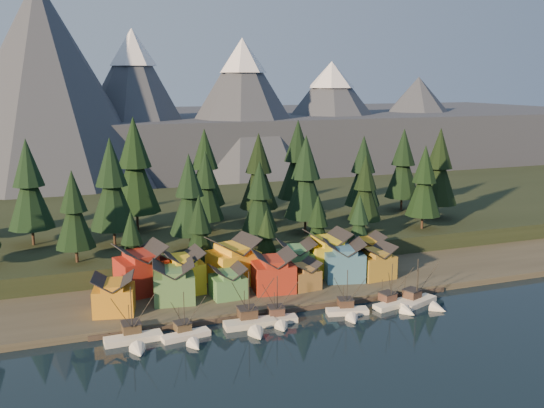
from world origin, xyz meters
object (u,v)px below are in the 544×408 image
object	(u,v)px
boat_4	(349,306)
house_back_0	(141,267)
boat_5	(396,300)
boat_0	(134,333)
boat_1	(188,331)
boat_2	(252,317)
house_front_1	(174,281)
house_back_1	(183,270)
boat_3	(279,313)
house_front_0	(114,293)
boat_6	(423,296)

from	to	relation	value
boat_4	house_back_0	xyz separation A→B (m)	(-39.25, 25.27, 5.27)
boat_5	house_back_0	xyz separation A→B (m)	(-50.70, 25.36, 5.23)
boat_5	boat_0	bearing A→B (deg)	166.44
boat_0	boat_4	bearing A→B (deg)	-3.82
boat_1	boat_2	world-z (taller)	boat_2
boat_0	house_front_1	xyz separation A→B (m)	(10.66, 15.67, 4.02)
boat_1	house_back_1	bearing A→B (deg)	71.54
boat_3	boat_5	size ratio (longest dim) A/B	1.00
boat_4	boat_5	bearing A→B (deg)	11.70
boat_0	house_front_0	world-z (taller)	boat_0
boat_3	boat_6	size ratio (longest dim) A/B	0.95
house_front_1	boat_3	bearing A→B (deg)	-32.60
boat_1	boat_2	xyz separation A→B (m)	(13.06, 0.84, 0.58)
house_front_0	boat_4	bearing A→B (deg)	-6.00
boat_6	house_back_0	xyz separation A→B (m)	(-57.06, 25.93, 5.10)
house_front_1	house_front_0	bearing A→B (deg)	-161.21
boat_1	house_back_0	distance (m)	26.73
house_front_1	house_back_0	size ratio (longest dim) A/B	0.82
boat_0	house_front_0	distance (m)	14.01
boat_2	boat_5	world-z (taller)	boat_2
house_back_0	house_front_0	bearing A→B (deg)	-135.85
house_front_0	house_back_0	xyz separation A→B (m)	(7.08, 10.68, 1.53)
boat_0	boat_4	size ratio (longest dim) A/B	1.15
boat_3	house_front_0	size ratio (longest dim) A/B	1.15
boat_3	house_back_1	size ratio (longest dim) A/B	1.12
house_front_1	boat_1	bearing A→B (deg)	-84.23
boat_4	house_back_1	bearing A→B (deg)	155.84
boat_6	house_front_0	distance (m)	66.02
boat_3	boat_2	bearing A→B (deg)	-167.30
boat_4	boat_5	size ratio (longest dim) A/B	0.98
boat_4	house_front_0	distance (m)	48.72
boat_1	boat_5	size ratio (longest dim) A/B	0.98
boat_4	boat_6	xyz separation A→B (m)	(17.80, -0.65, 0.17)
house_front_0	house_front_1	xyz separation A→B (m)	(12.81, 2.29, 0.44)
boat_5	boat_6	size ratio (longest dim) A/B	0.94
boat_0	house_back_1	world-z (taller)	house_back_1
boat_2	boat_5	distance (m)	32.77
boat_5	house_back_1	world-z (taller)	house_back_1
house_front_0	boat_0	bearing A→B (deg)	-69.34
boat_1	house_front_1	bearing A→B (deg)	78.67
boat_6	boat_1	bearing A→B (deg)	157.97
boat_0	boat_4	world-z (taller)	boat_0
boat_3	boat_0	bearing A→B (deg)	-173.09
house_back_0	boat_0	bearing A→B (deg)	-113.87
boat_0	boat_6	size ratio (longest dim) A/B	1.06
boat_1	boat_2	bearing A→B (deg)	-4.77
boat_0	boat_5	world-z (taller)	boat_0
boat_2	boat_6	distance (m)	39.14
boat_6	house_back_0	world-z (taller)	house_back_0
boat_2	boat_4	bearing A→B (deg)	0.99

